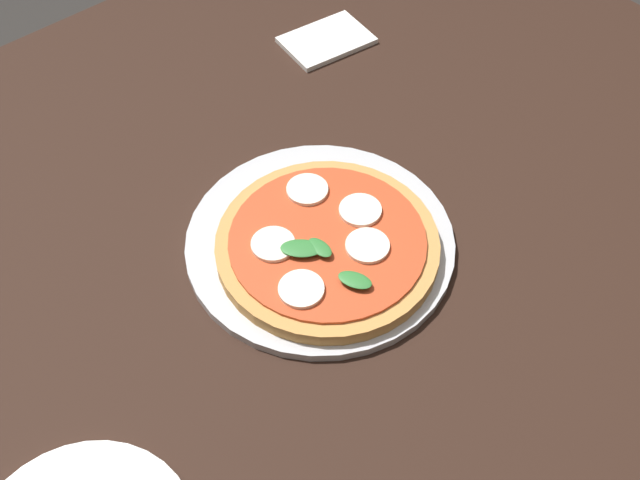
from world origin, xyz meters
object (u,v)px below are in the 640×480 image
Objects in this scene: dining_table at (275,294)px; pizza at (327,245)px; napkin at (327,40)px; serving_tray at (320,242)px.

pizza is at bearing -44.32° from dining_table.
pizza is 2.02× the size of napkin.
napkin is at bearing 39.47° from dining_table.
dining_table is 0.43m from napkin.
serving_tray is 0.40m from napkin.
serving_tray is 2.48× the size of napkin.
dining_table is at bearing 152.67° from serving_tray.
serving_tray reaches higher than dining_table.
pizza is 0.42m from napkin.
napkin is (0.27, 0.29, -0.00)m from serving_tray.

